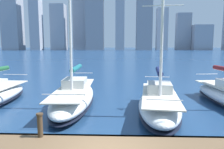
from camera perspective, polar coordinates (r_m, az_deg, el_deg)
city_skyline at (r=165.91m, az=-1.31°, el=13.65°), size 170.59×21.68×52.97m
sailboat_navy at (r=13.02m, az=12.21°, el=-7.18°), size 3.22×7.64×9.25m
sailboat_teal at (r=14.52m, az=-9.91°, el=-5.51°), size 2.68×8.68×11.41m
mooring_post at (r=8.77m, az=-18.29°, el=-12.34°), size 0.26×0.26×0.91m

